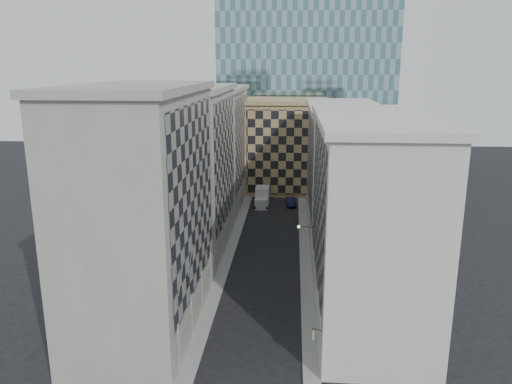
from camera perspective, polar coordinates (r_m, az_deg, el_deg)
The scene contains 14 objects.
sidewalk_west at distance 69.60m, azimuth -3.10°, elevation -7.05°, with size 1.50×100.00×0.15m, color gray.
sidewalk_east at distance 69.09m, azimuth 5.64°, elevation -7.26°, with size 1.50×100.00×0.15m, color gray.
bldg_left_a at distance 49.34m, azimuth -12.63°, elevation -2.00°, with size 10.80×22.80×23.70m.
bldg_left_b at distance 70.17m, azimuth -7.48°, elevation 2.62°, with size 10.80×22.80×22.70m.
bldg_left_c at distance 91.56m, azimuth -4.70°, elevation 5.10°, with size 10.80×22.80×21.70m.
bldg_right_a at distance 52.06m, azimuth 12.46°, elevation -2.85°, with size 10.80×26.80×20.70m.
bldg_right_b at distance 78.20m, azimuth 9.77°, elevation 2.63°, with size 10.80×28.80×19.70m.
tan_block at distance 103.41m, azimuth 3.53°, elevation 5.39°, with size 16.80×14.80×18.80m.
church_tower at distance 116.33m, azimuth 2.75°, elevation 15.05°, with size 7.20×7.20×51.50m.
flagpoles_left at distance 44.81m, azimuth -8.03°, elevation -8.66°, with size 0.10×6.33×2.33m.
bracket_lamp at distance 61.35m, azimuth 5.07°, elevation -3.98°, with size 1.98×0.36×0.36m.
box_truck at distance 92.57m, azimuth 0.71°, elevation -0.69°, with size 2.50×6.10×3.34m.
dark_car at distance 92.80m, azimuth 4.01°, elevation -1.14°, with size 1.56×4.48×1.48m, color black.
shop_sign at distance 43.09m, azimuth 6.69°, elevation -15.80°, with size 0.83×0.73×0.83m.
Camera 1 is at (3.33, -34.27, 25.36)m, focal length 35.00 mm.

